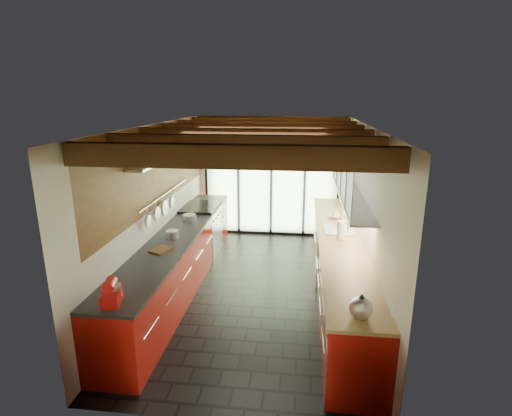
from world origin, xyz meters
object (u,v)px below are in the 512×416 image
stand_mixer (112,293)px  bowl (335,217)px  kettle (361,307)px  paper_towel (341,230)px  soap_bottle (335,213)px

stand_mixer → bowl: 4.17m
stand_mixer → kettle: 2.54m
paper_towel → bowl: bearing=90.0°
soap_bottle → paper_towel: bearing=-90.0°
stand_mixer → paper_towel: 3.38m
kettle → paper_towel: paper_towel is taller
stand_mixer → paper_towel: size_ratio=1.00×
stand_mixer → paper_towel: bearing=41.3°
stand_mixer → kettle: (2.54, -0.01, 0.01)m
soap_bottle → bowl: (0.00, -0.03, -0.06)m
stand_mixer → paper_towel: paper_towel is taller
bowl → soap_bottle: bearing=90.0°
paper_towel → bowl: paper_towel is taller
bowl → stand_mixer: bearing=-127.5°
stand_mixer → kettle: bearing=-0.2°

